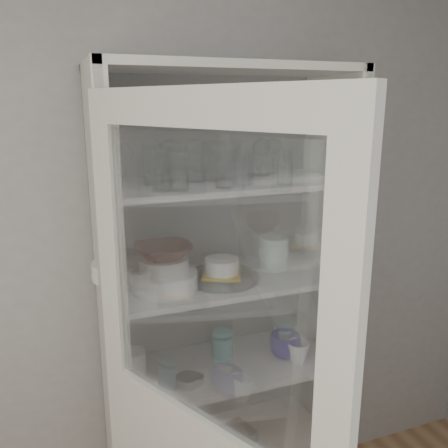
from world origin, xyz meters
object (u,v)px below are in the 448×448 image
object	(u,v)px
terracotta_bowl	(164,251)
tin_box	(231,439)
goblet_3	(262,155)
grey_bowl_stack	(274,252)
teal_jar	(223,344)
white_ramekin	(222,266)
goblet_0	(171,158)
mug_white	(298,352)
plate_stack_back	(119,270)
mug_blue	(285,345)
mug_teal	(284,337)
measuring_cups	(188,380)
plate_stack_front	(165,281)
cream_bowl	(164,265)
cream_dish	(192,447)
goblet_2	(273,154)
white_canister	(134,364)
yellow_trivet	(222,274)
glass_platter	(222,277)
goblet_1	(219,158)

from	to	relation	value
terracotta_bowl	tin_box	world-z (taller)	terracotta_bowl
goblet_3	grey_bowl_stack	distance (m)	0.42
teal_jar	white_ramekin	bearing A→B (deg)	-111.69
goblet_0	mug_white	xyz separation A→B (m)	(0.50, -0.18, -0.84)
plate_stack_back	mug_blue	bearing A→B (deg)	-14.93
grey_bowl_stack	teal_jar	size ratio (longest dim) A/B	1.24
plate_stack_back	mug_teal	size ratio (longest dim) A/B	2.18
white_ramekin	measuring_cups	size ratio (longest dim) A/B	1.49
mug_blue	mug_white	size ratio (longest dim) A/B	1.37
grey_bowl_stack	mug_teal	distance (m)	0.43
white_ramekin	mug_blue	world-z (taller)	white_ramekin
goblet_0	mug_blue	size ratio (longest dim) A/B	1.30
plate_stack_front	cream_bowl	size ratio (longest dim) A/B	1.36
cream_dish	cream_bowl	bearing A→B (deg)	-169.90
terracotta_bowl	cream_dish	size ratio (longest dim) A/B	0.85
goblet_2	white_canister	distance (m)	1.06
plate_stack_front	goblet_2	bearing A→B (deg)	17.03
terracotta_bowl	yellow_trivet	xyz separation A→B (m)	(0.24, 0.02, -0.13)
goblet_0	yellow_trivet	size ratio (longest dim) A/B	1.16
goblet_0	white_canister	world-z (taller)	goblet_0
cream_bowl	teal_jar	size ratio (longest dim) A/B	1.66
white_ramekin	mug_blue	bearing A→B (deg)	-3.45
goblet_3	teal_jar	xyz separation A→B (m)	(-0.18, -0.02, -0.83)
white_canister	cream_dish	size ratio (longest dim) A/B	0.47
measuring_cups	tin_box	world-z (taller)	measuring_cups
glass_platter	white_ramekin	distance (m)	0.05
mug_white	goblet_2	bearing A→B (deg)	83.50
goblet_1	mug_white	size ratio (longest dim) A/B	1.53
grey_bowl_stack	tin_box	distance (m)	0.87
plate_stack_back	cream_bowl	size ratio (longest dim) A/B	1.16
glass_platter	measuring_cups	xyz separation A→B (m)	(-0.18, -0.07, -0.39)
mug_blue	tin_box	bearing A→B (deg)	-177.61
goblet_1	white_ramekin	size ratio (longest dim) A/B	1.11
grey_bowl_stack	teal_jar	world-z (taller)	grey_bowl_stack
goblet_1	goblet_3	xyz separation A→B (m)	(0.18, -0.03, 0.01)
goblet_3	glass_platter	bearing A→B (deg)	-153.73
plate_stack_back	cream_dish	world-z (taller)	plate_stack_back
glass_platter	grey_bowl_stack	distance (m)	0.27
goblet_0	yellow_trivet	bearing A→B (deg)	-28.67
mug_white	cream_dish	size ratio (longest dim) A/B	0.40
white_ramekin	mug_teal	bearing A→B (deg)	11.45
goblet_1	glass_platter	distance (m)	0.49
yellow_trivet	mug_white	bearing A→B (deg)	-13.63
mug_blue	teal_jar	bearing A→B (deg)	163.38
teal_jar	mug_blue	bearing A→B (deg)	-21.82
goblet_1	tin_box	bearing A→B (deg)	-89.37
glass_platter	teal_jar	bearing A→B (deg)	68.31
goblet_2	plate_stack_front	world-z (taller)	goblet_2
goblet_1	grey_bowl_stack	xyz separation A→B (m)	(0.22, -0.09, -0.41)
cream_bowl	white_canister	bearing A→B (deg)	147.42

